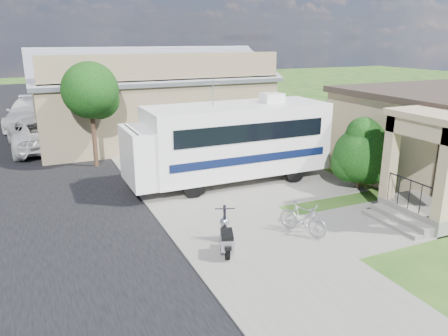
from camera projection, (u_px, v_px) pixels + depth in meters
name	position (u px, v px, depth m)	size (l,w,h in m)	color
ground	(273.00, 229.00, 13.06)	(120.00, 120.00, 0.00)	#183F11
street_slab	(5.00, 170.00, 18.85)	(9.00, 80.00, 0.02)	black
sidewalk_slab	(152.00, 154.00, 21.40)	(4.00, 80.00, 0.06)	#67655D
driveway_slab	(249.00, 179.00, 17.57)	(7.00, 6.00, 0.05)	#67655D
walk_slab	(375.00, 224.00, 13.36)	(4.00, 3.00, 0.05)	#67655D
warehouse	(149.00, 102.00, 24.69)	(12.50, 8.40, 5.04)	#7D6A4E
street_tree_a	(93.00, 93.00, 18.58)	(2.44, 2.40, 4.58)	#311E16
street_tree_b	(69.00, 73.00, 27.28)	(2.44, 2.40, 4.73)	#311E16
street_tree_c	(58.00, 69.00, 35.23)	(2.44, 2.40, 4.42)	#311E16
motorhome	(230.00, 140.00, 16.82)	(7.86, 2.62, 4.02)	white
shrub	(361.00, 153.00, 16.17)	(2.25, 2.15, 2.77)	#311E16
scooter	(226.00, 237.00, 11.49)	(0.82, 1.53, 1.04)	black
bicycle	(303.00, 220.00, 12.55)	(0.44, 1.57, 0.94)	#9B9BA2
pickup_truck	(39.00, 132.00, 22.33)	(2.82, 6.11, 1.70)	silver
van	(30.00, 113.00, 27.81)	(2.50, 6.16, 1.79)	silver
garden_hose	(385.00, 213.00, 14.00)	(0.45, 0.45, 0.20)	#136323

